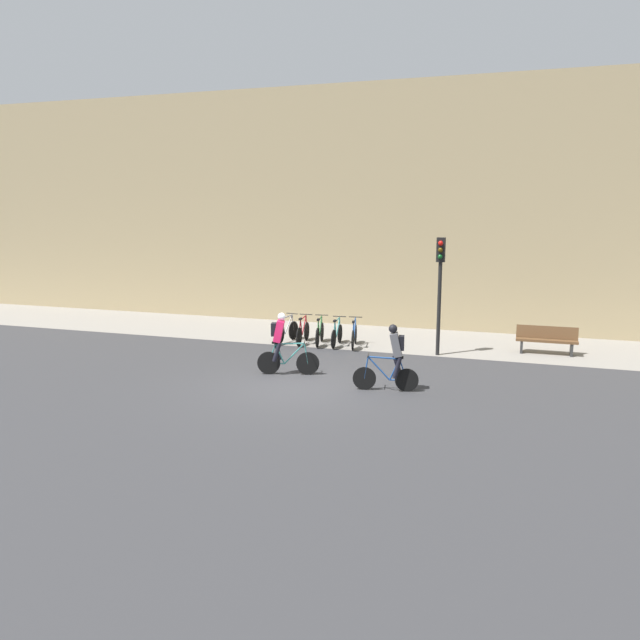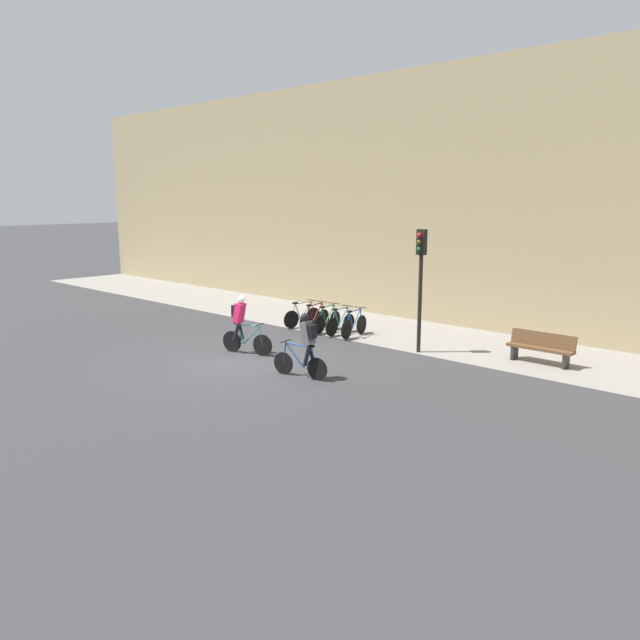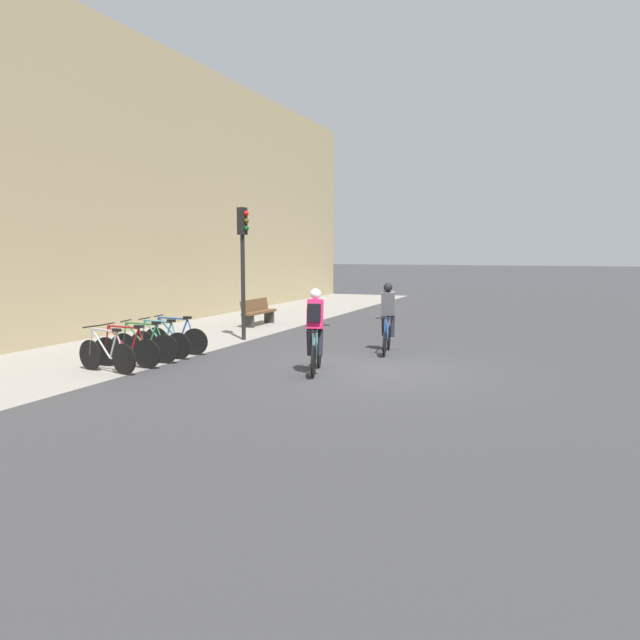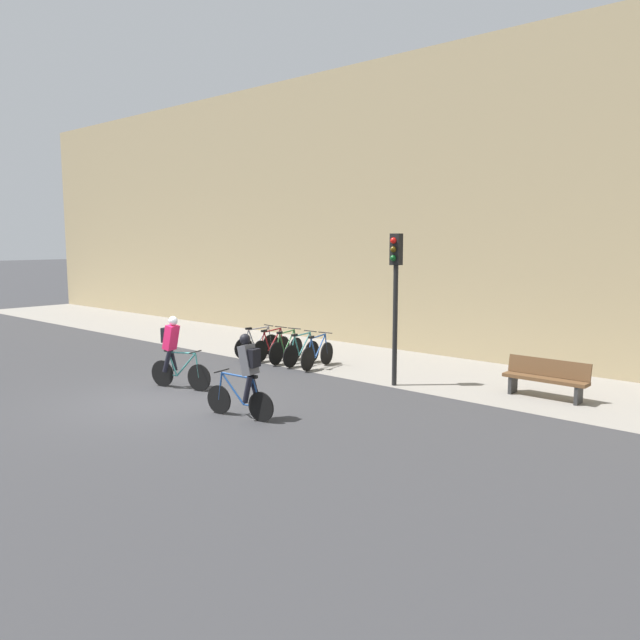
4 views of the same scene
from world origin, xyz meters
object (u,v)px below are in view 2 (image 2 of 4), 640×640
(parked_bike_2, at_px, (327,320))
(bench, at_px, (541,347))
(parked_bike_0, at_px, (302,316))
(parked_bike_3, at_px, (340,323))
(cyclist_pink, at_px, (241,323))
(parked_bike_1, at_px, (315,318))
(parked_bike_4, at_px, (354,325))
(cyclist_grey, at_px, (306,343))
(traffic_light_pole, at_px, (421,268))

(parked_bike_2, relative_size, bench, 0.88)
(parked_bike_0, distance_m, parked_bike_3, 1.85)
(cyclist_pink, height_order, parked_bike_1, cyclist_pink)
(parked_bike_2, xyz_separation_m, parked_bike_4, (1.23, -0.00, -0.00))
(parked_bike_3, bearing_deg, bench, 7.56)
(cyclist_grey, bearing_deg, parked_bike_4, 115.90)
(parked_bike_4, relative_size, bench, 0.88)
(parked_bike_4, bearing_deg, cyclist_pink, -103.84)
(parked_bike_4, xyz_separation_m, bench, (6.16, 0.90, 0.08))
(parked_bike_2, bearing_deg, traffic_light_pole, -4.96)
(cyclist_pink, bearing_deg, traffic_light_pole, 44.17)
(cyclist_pink, distance_m, bench, 8.77)
(cyclist_grey, distance_m, parked_bike_4, 5.29)
(cyclist_grey, distance_m, bench, 6.85)
(cyclist_pink, xyz_separation_m, bench, (7.18, 5.01, -0.47))
(traffic_light_pole, relative_size, bench, 1.98)
(parked_bike_3, bearing_deg, parked_bike_2, -180.00)
(bench, bearing_deg, cyclist_grey, -124.44)
(cyclist_pink, height_order, parked_bike_0, cyclist_pink)
(parked_bike_1, relative_size, bench, 0.89)
(parked_bike_0, distance_m, parked_bike_2, 1.23)
(parked_bike_1, height_order, bench, parked_bike_1)
(cyclist_pink, bearing_deg, parked_bike_2, 93.04)
(parked_bike_2, bearing_deg, bench, 6.94)
(traffic_light_pole, xyz_separation_m, bench, (3.31, 1.25, -2.11))
(parked_bike_3, xyz_separation_m, traffic_light_pole, (3.47, -0.35, 2.20))
(cyclist_pink, xyz_separation_m, parked_bike_0, (-1.45, 4.11, -0.55))
(cyclist_grey, height_order, bench, cyclist_grey)
(traffic_light_pole, bearing_deg, parked_bike_4, 172.92)
(parked_bike_2, height_order, traffic_light_pole, traffic_light_pole)
(parked_bike_3, bearing_deg, traffic_light_pole, -5.84)
(cyclist_pink, xyz_separation_m, parked_bike_4, (1.01, 4.11, -0.55))
(parked_bike_0, xyz_separation_m, bench, (8.63, 0.90, 0.08))
(cyclist_pink, bearing_deg, parked_bike_1, 101.46)
(cyclist_grey, height_order, parked_bike_3, cyclist_grey)
(cyclist_grey, height_order, parked_bike_2, cyclist_grey)
(parked_bike_0, height_order, parked_bike_3, parked_bike_0)
(cyclist_pink, distance_m, traffic_light_pole, 5.64)
(parked_bike_2, relative_size, parked_bike_4, 1.00)
(parked_bike_1, bearing_deg, parked_bike_3, 0.03)
(cyclist_grey, relative_size, parked_bike_3, 1.08)
(cyclist_grey, relative_size, parked_bike_2, 1.04)
(cyclist_grey, bearing_deg, parked_bike_1, 131.21)
(parked_bike_0, xyz_separation_m, parked_bike_3, (1.85, 0.00, -0.01))
(parked_bike_2, height_order, parked_bike_3, parked_bike_2)
(traffic_light_pole, bearing_deg, bench, 20.76)
(bench, bearing_deg, traffic_light_pole, -159.24)
(cyclist_pink, relative_size, parked_bike_1, 1.05)
(parked_bike_2, height_order, parked_bike_4, parked_bike_2)
(parked_bike_0, height_order, parked_bike_1, parked_bike_0)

